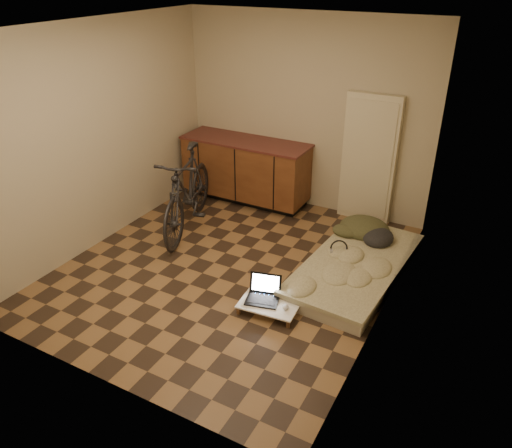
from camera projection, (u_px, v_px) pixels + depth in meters
The scene contains 10 objects.
room_shell at pixel (227, 161), 5.13m from camera, with size 3.50×4.00×2.60m.
cabinets at pixel (246, 170), 7.16m from camera, with size 1.84×0.62×0.91m.
appliance_panel at pixel (369, 159), 6.45m from camera, with size 0.70×0.10×1.70m, color beige.
bicycle at pixel (187, 187), 6.30m from camera, with size 0.54×1.83×1.19m, color black.
futon at pixel (355, 267), 5.59m from camera, with size 1.09×2.05×0.17m.
clothing_pile at pixel (368, 225), 6.03m from camera, with size 0.65×0.54×0.26m, color #3A3C23, non-canonical shape.
headphones at pixel (339, 248), 5.66m from camera, with size 0.22×0.20×0.15m, color black, non-canonical shape.
lap_desk at pixel (269, 304), 4.99m from camera, with size 0.62×0.43×0.10m.
laptop at pixel (263, 294), 5.04m from camera, with size 0.39×0.36×0.22m.
mouse at pixel (285, 307), 4.90m from camera, with size 0.06×0.10×0.04m, color silver.
Camera 1 is at (2.56, -4.12, 3.13)m, focal length 35.00 mm.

